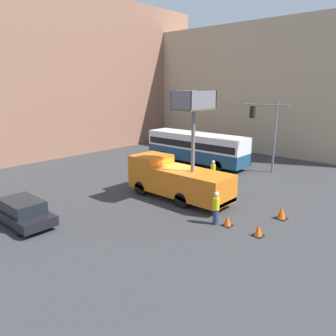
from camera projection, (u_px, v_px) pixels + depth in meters
name	position (u px, v px, depth m)	size (l,w,h in m)	color
ground_plane	(177.00, 194.00, 23.35)	(120.00, 120.00, 0.00)	#38383A
building_backdrop_far	(24.00, 75.00, 35.37)	(44.00, 10.00, 17.12)	#936651
building_backdrop_side	(260.00, 89.00, 40.78)	(10.00, 28.00, 14.25)	tan
utility_truck	(177.00, 177.00, 21.98)	(2.59, 7.44, 7.20)	orange
city_bus	(196.00, 146.00, 31.70)	(2.61, 10.44, 3.01)	navy
traffic_light_pole	(268.00, 125.00, 27.08)	(4.25, 3.99, 6.27)	slate
road_worker_near_truck	(216.00, 208.00, 17.99)	(0.38, 0.38, 1.90)	navy
road_worker_directing	(213.00, 172.00, 25.68)	(0.38, 0.38, 1.83)	navy
traffic_cone_near_truck	(258.00, 231.00, 16.73)	(0.55, 0.55, 0.62)	black
traffic_cone_mid_road	(228.00, 221.00, 17.95)	(0.53, 0.53, 0.61)	black
traffic_cone_far_side	(281.00, 213.00, 18.90)	(0.65, 0.65, 0.74)	black
parked_car_curbside	(22.00, 211.00, 18.12)	(1.88, 4.71, 1.44)	black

